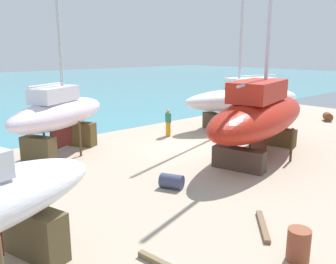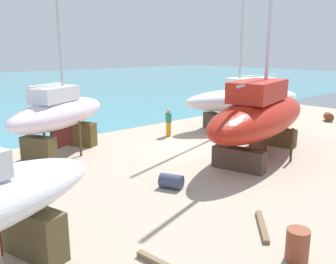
# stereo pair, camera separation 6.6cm
# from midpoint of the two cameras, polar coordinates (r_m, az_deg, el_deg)

# --- Properties ---
(ground_plane) EXTENTS (40.91, 40.91, 0.00)m
(ground_plane) POSITION_cam_midpoint_polar(r_m,az_deg,el_deg) (17.28, 11.53, -5.38)
(ground_plane) COLOR tan
(sailboat_small_center) EXTENTS (9.85, 5.31, 16.51)m
(sailboat_small_center) POSITION_cam_midpoint_polar(r_m,az_deg,el_deg) (25.69, 12.38, 5.34)
(sailboat_small_center) COLOR #453324
(sailboat_small_center) RESTS_ON ground
(sailboat_far_slipway) EXTENTS (10.88, 5.58, 14.75)m
(sailboat_far_slipway) POSITION_cam_midpoint_polar(r_m,az_deg,el_deg) (18.56, 14.77, 2.64)
(sailboat_far_slipway) COLOR #4D3C1E
(sailboat_far_slipway) RESTS_ON ground
(sailboat_large_starboard) EXTENTS (7.41, 5.33, 11.99)m
(sailboat_large_starboard) POSITION_cam_midpoint_polar(r_m,az_deg,el_deg) (19.17, -17.00, 2.73)
(sailboat_large_starboard) COLOR brown
(sailboat_large_starboard) RESTS_ON ground
(worker) EXTENTS (0.38, 0.50, 1.73)m
(worker) POSITION_cam_midpoint_polar(r_m,az_deg,el_deg) (22.50, 0.16, 1.57)
(worker) COLOR orange
(worker) RESTS_ON ground
(barrel_tipped_right) EXTENTS (0.92, 1.08, 0.58)m
(barrel_tipped_right) POSITION_cam_midpoint_polar(r_m,az_deg,el_deg) (14.22, 0.67, -7.97)
(barrel_tipped_right) COLOR #3D4261
(barrel_tipped_right) RESTS_ON ground
(barrel_tipped_center) EXTENTS (1.07, 1.01, 0.64)m
(barrel_tipped_center) POSITION_cam_midpoint_polar(r_m,az_deg,el_deg) (30.23, 24.61, 2.24)
(barrel_tipped_center) COLOR brown
(barrel_tipped_center) RESTS_ON ground
(barrel_rust_near) EXTENTS (0.70, 0.70, 0.89)m
(barrel_rust_near) POSITION_cam_midpoint_polar(r_m,az_deg,el_deg) (10.22, 20.38, -16.81)
(barrel_rust_near) COLOR brown
(barrel_rust_near) RESTS_ON ground
(barrel_blue_faded) EXTENTS (0.89, 0.89, 0.88)m
(barrel_blue_faded) POSITION_cam_midpoint_polar(r_m,az_deg,el_deg) (30.57, 16.80, 3.21)
(barrel_blue_faded) COLOR navy
(barrel_blue_faded) RESTS_ON ground
(timber_short_cross) EXTENTS (1.58, 1.42, 0.13)m
(timber_short_cross) POSITION_cam_midpoint_polar(r_m,az_deg,el_deg) (11.72, 15.15, -14.48)
(timber_short_cross) COLOR brown
(timber_short_cross) RESTS_ON ground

